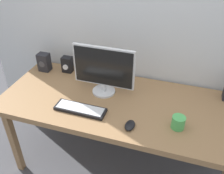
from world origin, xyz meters
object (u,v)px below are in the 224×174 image
Objects in this scene: audio_controller at (67,64)px; mouse at (130,125)px; desk at (117,107)px; monitor at (104,70)px; speaker_left at (44,62)px; coffee_mug at (178,122)px; keyboard_primary at (80,109)px.

mouse is at bearing -36.54° from audio_controller.
mouse is at bearing -56.38° from desk.
desk is at bearing -33.31° from monitor.
audio_controller is at bearing 11.86° from speaker_left.
audio_controller is 1.11m from coffee_mug.
desk is at bearing 161.79° from coffee_mug.
desk is 3.73× the size of monitor.
desk is 0.30m from keyboard_primary.
keyboard_primary is at bearing -54.96° from audio_controller.
coffee_mug is at bearing -21.96° from monitor.
keyboard_primary reaches higher than desk.
keyboard_primary is 0.69m from coffee_mug.
keyboard_primary is 4.19× the size of coffee_mug.
desk is 4.76× the size of keyboard_primary.
coffee_mug is at bearing -17.85° from speaker_left.
monitor is 0.48m from audio_controller.
speaker_left is (-0.54, 0.43, 0.07)m from keyboard_primary.
monitor is at bearing 73.13° from keyboard_primary.
speaker_left reaches higher than keyboard_primary.
monitor is 1.27× the size of keyboard_primary.
speaker_left is (-0.76, 0.24, 0.14)m from desk.
mouse is 1.04m from speaker_left.
keyboard_primary is 2.65× the size of audio_controller.
coffee_mug reaches higher than mouse.
monitor is at bearing 158.04° from coffee_mug.
audio_controller is (-0.33, 0.47, 0.06)m from keyboard_primary.
keyboard_primary is at bearing -177.03° from coffee_mug.
coffee_mug is (1.02, -0.44, -0.03)m from audio_controller.
coffee_mug reaches higher than desk.
monitor reaches higher than audio_controller.
monitor is 0.49m from mouse.
speaker_left is 1.83× the size of coffee_mug.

